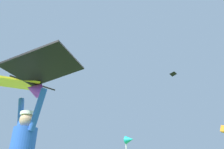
{
  "coord_description": "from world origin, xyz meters",
  "views": [
    {
      "loc": [
        3.13,
        -1.52,
        0.77
      ],
      "look_at": [
        0.21,
        2.09,
        3.03
      ],
      "focal_mm": 32.81,
      "sensor_mm": 36.0,
      "label": 1
    }
  ],
  "objects_px": {
    "held_stunt_kite": "(29,78)",
    "marker_flag": "(129,144)",
    "distant_kite_orange_mid_right": "(223,129)",
    "distant_kite_black_mid_left": "(173,74)"
  },
  "relations": [
    {
      "from": "held_stunt_kite",
      "to": "distant_kite_black_mid_left",
      "type": "relative_size",
      "value": 1.8
    },
    {
      "from": "marker_flag",
      "to": "held_stunt_kite",
      "type": "bearing_deg",
      "value": -78.09
    },
    {
      "from": "distant_kite_black_mid_left",
      "to": "held_stunt_kite",
      "type": "bearing_deg",
      "value": -74.28
    },
    {
      "from": "held_stunt_kite",
      "to": "marker_flag",
      "type": "xyz_separation_m",
      "value": [
        -0.85,
        4.03,
        -0.55
      ]
    },
    {
      "from": "distant_kite_black_mid_left",
      "to": "marker_flag",
      "type": "relative_size",
      "value": 0.64
    },
    {
      "from": "distant_kite_orange_mid_right",
      "to": "marker_flag",
      "type": "relative_size",
      "value": 0.67
    },
    {
      "from": "held_stunt_kite",
      "to": "marker_flag",
      "type": "bearing_deg",
      "value": 101.91
    },
    {
      "from": "distant_kite_orange_mid_right",
      "to": "marker_flag",
      "type": "bearing_deg",
      "value": -84.37
    },
    {
      "from": "held_stunt_kite",
      "to": "distant_kite_orange_mid_right",
      "type": "bearing_deg",
      "value": 96.38
    },
    {
      "from": "held_stunt_kite",
      "to": "marker_flag",
      "type": "relative_size",
      "value": 1.15
    }
  ]
}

